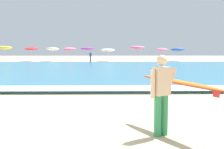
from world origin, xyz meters
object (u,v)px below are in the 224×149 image
object	(u,v)px
beach_umbrella_0	(5,48)
beach_umbrella_3	(70,49)
beach_umbrella_7	(162,50)
surfer_with_board	(169,88)
beach_umbrella_4	(87,49)
beach_umbrella_1	(32,49)
beach_umbrella_5	(108,50)
beachgoer_near_row_left	(90,56)
beach_umbrella_6	(137,48)
beach_umbrella_8	(178,50)
beach_umbrella_2	(52,49)

from	to	relation	value
beach_umbrella_0	beach_umbrella_3	distance (m)	9.56
beach_umbrella_7	beach_umbrella_3	bearing A→B (deg)	172.89
surfer_with_board	beach_umbrella_4	size ratio (longest dim) A/B	1.09
beach_umbrella_1	beach_umbrella_5	xyz separation A→B (m)	(12.08, -0.15, -0.21)
beach_umbrella_4	beach_umbrella_7	xyz separation A→B (m)	(11.25, -1.26, -0.13)
beach_umbrella_0	beachgoer_near_row_left	distance (m)	12.78
beach_umbrella_5	beach_umbrella_6	distance (m)	5.14
beach_umbrella_8	beach_umbrella_3	bearing A→B (deg)	-177.08
beachgoer_near_row_left	beach_umbrella_5	bearing A→B (deg)	46.52
beach_umbrella_2	beach_umbrella_3	xyz separation A→B (m)	(2.88, -1.08, -0.02)
beach_umbrella_5	beach_umbrella_2	bearing A→B (deg)	178.77
surfer_with_board	beach_umbrella_8	distance (m)	39.74
beach_umbrella_6	beach_umbrella_3	bearing A→B (deg)	170.30
beach_umbrella_7	beach_umbrella_6	bearing A→B (deg)	-179.77
beach_umbrella_4	beachgoer_near_row_left	bearing A→B (deg)	-67.38
surfer_with_board	beach_umbrella_8	size ratio (longest dim) A/B	1.09
beach_umbrella_6	beach_umbrella_7	xyz separation A→B (m)	(3.70, 0.01, -0.29)
beach_umbrella_3	beachgoer_near_row_left	xyz separation A→B (m)	(3.30, -1.85, -1.10)
beach_umbrella_1	beach_umbrella_8	size ratio (longest dim) A/B	1.05
surfer_with_board	beach_umbrella_2	bearing A→B (deg)	104.45
beach_umbrella_6	surfer_with_board	bearing A→B (deg)	-95.11
beach_umbrella_1	beach_umbrella_3	xyz separation A→B (m)	(6.18, -1.04, -0.07)
beach_umbrella_3	beachgoer_near_row_left	distance (m)	3.94
beach_umbrella_1	beach_umbrella_8	bearing A→B (deg)	-0.42
beach_umbrella_1	beach_umbrella_4	size ratio (longest dim) A/B	1.04
surfer_with_board	beach_umbrella_5	xyz separation A→B (m)	(-1.18, 38.49, 0.77)
beach_umbrella_3	beach_umbrella_7	bearing A→B (deg)	-7.11
beach_umbrella_3	beach_umbrella_2	bearing A→B (deg)	159.50
beach_umbrella_3	beach_umbrella_7	distance (m)	14.09
beach_umbrella_7	beach_umbrella_0	bearing A→B (deg)	179.82
beach_umbrella_3	beach_umbrella_5	size ratio (longest dim) A/B	1.01
beach_umbrella_5	beach_umbrella_8	bearing A→B (deg)	-0.11
beach_umbrella_4	beach_umbrella_5	world-z (taller)	beach_umbrella_4
beach_umbrella_0	beach_umbrella_3	world-z (taller)	beach_umbrella_0
beach_umbrella_6	beachgoer_near_row_left	distance (m)	7.11
beach_umbrella_7	beach_umbrella_8	size ratio (longest dim) A/B	0.97
beach_umbrella_1	beachgoer_near_row_left	bearing A→B (deg)	-16.95
surfer_with_board	beachgoer_near_row_left	size ratio (longest dim) A/B	1.54
beach_umbrella_7	beachgoer_near_row_left	xyz separation A→B (m)	(-10.68, -0.11, -1.02)
beach_umbrella_5	beach_umbrella_0	bearing A→B (deg)	-170.50
beach_umbrella_0	beach_umbrella_8	xyz separation A→B (m)	(26.42, 2.54, -0.27)
beach_umbrella_0	beach_umbrella_6	xyz separation A→B (m)	(19.69, -0.09, 0.01)
surfer_with_board	beach_umbrella_2	xyz separation A→B (m)	(-9.96, 38.68, 0.94)
beach_umbrella_2	beach_umbrella_5	xyz separation A→B (m)	(8.78, -0.19, -0.16)
surfer_with_board	beach_umbrella_4	xyz separation A→B (m)	(-4.35, 37.12, 0.96)
beach_umbrella_8	beach_umbrella_4	bearing A→B (deg)	-174.59
beach_umbrella_4	beach_umbrella_8	bearing A→B (deg)	5.41
beach_umbrella_1	beach_umbrella_2	world-z (taller)	beach_umbrella_1
beach_umbrella_7	beachgoer_near_row_left	distance (m)	10.73
beach_umbrella_3	beach_umbrella_8	distance (m)	17.04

